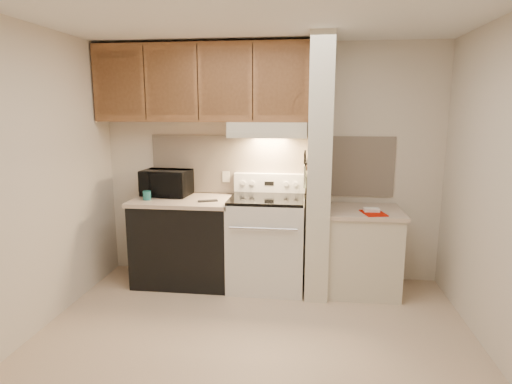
# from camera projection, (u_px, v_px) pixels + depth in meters

# --- Properties ---
(floor) EXTENTS (3.60, 3.60, 0.00)m
(floor) POSITION_uv_depth(u_px,v_px,m) (252.00, 344.00, 3.38)
(floor) COLOR #CAAF92
(floor) RESTS_ON ground
(ceiling) EXTENTS (3.60, 3.60, 0.00)m
(ceiling) POSITION_uv_depth(u_px,v_px,m) (251.00, 9.00, 2.90)
(ceiling) COLOR white
(ceiling) RESTS_ON wall_back
(wall_back) EXTENTS (3.60, 2.50, 0.02)m
(wall_back) POSITION_uv_depth(u_px,v_px,m) (270.00, 164.00, 4.60)
(wall_back) COLOR beige
(wall_back) RESTS_ON floor
(wall_left) EXTENTS (0.02, 3.00, 2.50)m
(wall_left) POSITION_uv_depth(u_px,v_px,m) (25.00, 184.00, 3.36)
(wall_left) COLOR beige
(wall_left) RESTS_ON floor
(wall_right) EXTENTS (0.02, 3.00, 2.50)m
(wall_right) POSITION_uv_depth(u_px,v_px,m) (512.00, 195.00, 2.93)
(wall_right) COLOR beige
(wall_right) RESTS_ON floor
(backsplash) EXTENTS (2.60, 0.02, 0.63)m
(backsplash) POSITION_uv_depth(u_px,v_px,m) (270.00, 165.00, 4.60)
(backsplash) COLOR beige
(backsplash) RESTS_ON wall_back
(range_body) EXTENTS (0.76, 0.65, 0.92)m
(range_body) POSITION_uv_depth(u_px,v_px,m) (267.00, 244.00, 4.42)
(range_body) COLOR silver
(range_body) RESTS_ON floor
(oven_window) EXTENTS (0.50, 0.01, 0.30)m
(oven_window) POSITION_uv_depth(u_px,v_px,m) (263.00, 250.00, 4.10)
(oven_window) COLOR black
(oven_window) RESTS_ON range_body
(oven_handle) EXTENTS (0.65, 0.02, 0.02)m
(oven_handle) POSITION_uv_depth(u_px,v_px,m) (263.00, 229.00, 4.02)
(oven_handle) COLOR silver
(oven_handle) RESTS_ON range_body
(cooktop) EXTENTS (0.74, 0.64, 0.03)m
(cooktop) POSITION_uv_depth(u_px,v_px,m) (267.00, 199.00, 4.33)
(cooktop) COLOR black
(cooktop) RESTS_ON range_body
(range_backguard) EXTENTS (0.76, 0.08, 0.20)m
(range_backguard) POSITION_uv_depth(u_px,v_px,m) (270.00, 183.00, 4.58)
(range_backguard) COLOR silver
(range_backguard) RESTS_ON range_body
(range_display) EXTENTS (0.10, 0.01, 0.04)m
(range_display) POSITION_uv_depth(u_px,v_px,m) (269.00, 183.00, 4.54)
(range_display) COLOR black
(range_display) RESTS_ON range_backguard
(range_knob_left_outer) EXTENTS (0.05, 0.02, 0.05)m
(range_knob_left_outer) POSITION_uv_depth(u_px,v_px,m) (243.00, 183.00, 4.57)
(range_knob_left_outer) COLOR silver
(range_knob_left_outer) RESTS_ON range_backguard
(range_knob_left_inner) EXTENTS (0.05, 0.02, 0.05)m
(range_knob_left_inner) POSITION_uv_depth(u_px,v_px,m) (252.00, 183.00, 4.56)
(range_knob_left_inner) COLOR silver
(range_knob_left_inner) RESTS_ON range_backguard
(range_knob_right_inner) EXTENTS (0.05, 0.02, 0.05)m
(range_knob_right_inner) POSITION_uv_depth(u_px,v_px,m) (286.00, 184.00, 4.52)
(range_knob_right_inner) COLOR silver
(range_knob_right_inner) RESTS_ON range_backguard
(range_knob_right_outer) EXTENTS (0.05, 0.02, 0.05)m
(range_knob_right_outer) POSITION_uv_depth(u_px,v_px,m) (296.00, 184.00, 4.51)
(range_knob_right_outer) COLOR silver
(range_knob_right_outer) RESTS_ON range_backguard
(dishwasher_front) EXTENTS (1.00, 0.63, 0.87)m
(dishwasher_front) POSITION_uv_depth(u_px,v_px,m) (184.00, 242.00, 4.54)
(dishwasher_front) COLOR black
(dishwasher_front) RESTS_ON floor
(left_countertop) EXTENTS (1.04, 0.67, 0.04)m
(left_countertop) POSITION_uv_depth(u_px,v_px,m) (183.00, 201.00, 4.45)
(left_countertop) COLOR #C5AE98
(left_countertop) RESTS_ON dishwasher_front
(spoon_rest) EXTENTS (0.20, 0.13, 0.01)m
(spoon_rest) POSITION_uv_depth(u_px,v_px,m) (208.00, 201.00, 4.31)
(spoon_rest) COLOR black
(spoon_rest) RESTS_ON left_countertop
(teal_jar) EXTENTS (0.11, 0.11, 0.09)m
(teal_jar) POSITION_uv_depth(u_px,v_px,m) (147.00, 195.00, 4.39)
(teal_jar) COLOR #1F6868
(teal_jar) RESTS_ON left_countertop
(outlet) EXTENTS (0.08, 0.01, 0.12)m
(outlet) POSITION_uv_depth(u_px,v_px,m) (226.00, 177.00, 4.67)
(outlet) COLOR beige
(outlet) RESTS_ON backsplash
(microwave) EXTENTS (0.53, 0.38, 0.28)m
(microwave) POSITION_uv_depth(u_px,v_px,m) (166.00, 183.00, 4.59)
(microwave) COLOR black
(microwave) RESTS_ON left_countertop
(partition_pillar) EXTENTS (0.22, 0.70, 2.50)m
(partition_pillar) POSITION_uv_depth(u_px,v_px,m) (319.00, 169.00, 4.20)
(partition_pillar) COLOR beige
(partition_pillar) RESTS_ON floor
(pillar_trim) EXTENTS (0.01, 0.70, 0.04)m
(pillar_trim) POSITION_uv_depth(u_px,v_px,m) (307.00, 164.00, 4.21)
(pillar_trim) COLOR brown
(pillar_trim) RESTS_ON partition_pillar
(knife_strip) EXTENTS (0.02, 0.42, 0.04)m
(knife_strip) POSITION_uv_depth(u_px,v_px,m) (306.00, 162.00, 4.15)
(knife_strip) COLOR black
(knife_strip) RESTS_ON partition_pillar
(knife_blade_a) EXTENTS (0.01, 0.03, 0.16)m
(knife_blade_a) POSITION_uv_depth(u_px,v_px,m) (305.00, 175.00, 4.03)
(knife_blade_a) COLOR silver
(knife_blade_a) RESTS_ON knife_strip
(knife_handle_a) EXTENTS (0.02, 0.02, 0.10)m
(knife_handle_a) POSITION_uv_depth(u_px,v_px,m) (305.00, 159.00, 4.00)
(knife_handle_a) COLOR black
(knife_handle_a) RESTS_ON knife_strip
(knife_blade_b) EXTENTS (0.01, 0.04, 0.18)m
(knife_blade_b) POSITION_uv_depth(u_px,v_px,m) (305.00, 174.00, 4.11)
(knife_blade_b) COLOR silver
(knife_blade_b) RESTS_ON knife_strip
(knife_handle_b) EXTENTS (0.02, 0.02, 0.10)m
(knife_handle_b) POSITION_uv_depth(u_px,v_px,m) (305.00, 158.00, 4.06)
(knife_handle_b) COLOR black
(knife_handle_b) RESTS_ON knife_strip
(knife_blade_c) EXTENTS (0.01, 0.04, 0.20)m
(knife_blade_c) POSITION_uv_depth(u_px,v_px,m) (305.00, 174.00, 4.17)
(knife_blade_c) COLOR silver
(knife_blade_c) RESTS_ON knife_strip
(knife_handle_c) EXTENTS (0.02, 0.02, 0.10)m
(knife_handle_c) POSITION_uv_depth(u_px,v_px,m) (305.00, 157.00, 4.14)
(knife_handle_c) COLOR black
(knife_handle_c) RESTS_ON knife_strip
(knife_blade_d) EXTENTS (0.01, 0.04, 0.16)m
(knife_blade_d) POSITION_uv_depth(u_px,v_px,m) (305.00, 171.00, 4.25)
(knife_blade_d) COLOR silver
(knife_blade_d) RESTS_ON knife_strip
(knife_handle_d) EXTENTS (0.02, 0.02, 0.10)m
(knife_handle_d) POSITION_uv_depth(u_px,v_px,m) (305.00, 156.00, 4.21)
(knife_handle_d) COLOR black
(knife_handle_d) RESTS_ON knife_strip
(knife_blade_e) EXTENTS (0.01, 0.04, 0.18)m
(knife_blade_e) POSITION_uv_depth(u_px,v_px,m) (305.00, 171.00, 4.34)
(knife_blade_e) COLOR silver
(knife_blade_e) RESTS_ON knife_strip
(knife_handle_e) EXTENTS (0.02, 0.02, 0.10)m
(knife_handle_e) POSITION_uv_depth(u_px,v_px,m) (305.00, 155.00, 4.31)
(knife_handle_e) COLOR black
(knife_handle_e) RESTS_ON knife_strip
(oven_mitt) EXTENTS (0.03, 0.09, 0.23)m
(oven_mitt) POSITION_uv_depth(u_px,v_px,m) (305.00, 177.00, 4.40)
(oven_mitt) COLOR gray
(oven_mitt) RESTS_ON partition_pillar
(right_cab_base) EXTENTS (0.70, 0.60, 0.81)m
(right_cab_base) POSITION_uv_depth(u_px,v_px,m) (362.00, 253.00, 4.31)
(right_cab_base) COLOR beige
(right_cab_base) RESTS_ON floor
(right_countertop) EXTENTS (0.74, 0.64, 0.04)m
(right_countertop) POSITION_uv_depth(u_px,v_px,m) (364.00, 212.00, 4.23)
(right_countertop) COLOR #C5AE98
(right_countertop) RESTS_ON right_cab_base
(red_folder) EXTENTS (0.25, 0.30, 0.01)m
(red_folder) POSITION_uv_depth(u_px,v_px,m) (373.00, 213.00, 4.07)
(red_folder) COLOR #B51000
(red_folder) RESTS_ON right_countertop
(white_box) EXTENTS (0.15, 0.11, 0.04)m
(white_box) POSITION_uv_depth(u_px,v_px,m) (372.00, 210.00, 4.12)
(white_box) COLOR white
(white_box) RESTS_ON right_countertop
(range_hood) EXTENTS (0.78, 0.44, 0.15)m
(range_hood) POSITION_uv_depth(u_px,v_px,m) (268.00, 129.00, 4.32)
(range_hood) COLOR beige
(range_hood) RESTS_ON upper_cabinets
(hood_lip) EXTENTS (0.78, 0.04, 0.06)m
(hood_lip) POSITION_uv_depth(u_px,v_px,m) (266.00, 135.00, 4.12)
(hood_lip) COLOR beige
(hood_lip) RESTS_ON range_hood
(upper_cabinets) EXTENTS (2.18, 0.33, 0.77)m
(upper_cabinets) POSITION_uv_depth(u_px,v_px,m) (202.00, 83.00, 4.36)
(upper_cabinets) COLOR brown
(upper_cabinets) RESTS_ON wall_back
(cab_door_a) EXTENTS (0.46, 0.01, 0.63)m
(cab_door_a) POSITION_uv_depth(u_px,v_px,m) (119.00, 83.00, 4.30)
(cab_door_a) COLOR brown
(cab_door_a) RESTS_ON upper_cabinets
(cab_gap_a) EXTENTS (0.01, 0.01, 0.73)m
(cab_gap_a) POSITION_uv_depth(u_px,v_px,m) (145.00, 83.00, 4.27)
(cab_gap_a) COLOR black
(cab_gap_a) RESTS_ON upper_cabinets
(cab_door_b) EXTENTS (0.46, 0.01, 0.63)m
(cab_door_b) POSITION_uv_depth(u_px,v_px,m) (171.00, 83.00, 4.23)
(cab_door_b) COLOR brown
(cab_door_b) RESTS_ON upper_cabinets
(cab_gap_b) EXTENTS (0.01, 0.01, 0.73)m
(cab_gap_b) POSITION_uv_depth(u_px,v_px,m) (198.00, 82.00, 4.20)
(cab_gap_b) COLOR black
(cab_gap_b) RESTS_ON upper_cabinets
(cab_door_c) EXTENTS (0.46, 0.01, 0.63)m
(cab_door_c) POSITION_uv_depth(u_px,v_px,m) (225.00, 82.00, 4.17)
(cab_door_c) COLOR brown
(cab_door_c) RESTS_ON upper_cabinets
(cab_gap_c) EXTENTS (0.01, 0.01, 0.73)m
(cab_gap_c) POSITION_uv_depth(u_px,v_px,m) (253.00, 82.00, 4.13)
(cab_gap_c) COLOR black
(cab_gap_c) RESTS_ON upper_cabinets
(cab_door_d) EXTENTS (0.46, 0.01, 0.63)m
(cab_door_d) POSITION_uv_depth(u_px,v_px,m) (281.00, 82.00, 4.10)
(cab_door_d) COLOR brown
(cab_door_d) RESTS_ON upper_cabinets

